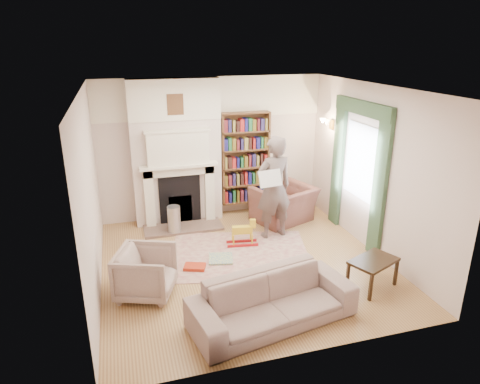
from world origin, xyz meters
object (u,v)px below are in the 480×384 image
object	(u,v)px
bookcase	(245,158)
coffee_table	(372,273)
man_reading	(274,188)
armchair_reading	(284,204)
sofa	(273,301)
rocking_horse	(242,233)
armchair_left	(146,273)
paraffin_heater	(174,220)

from	to	relation	value
bookcase	coffee_table	world-z (taller)	bookcase
man_reading	coffee_table	xyz separation A→B (m)	(0.79, -2.05, -0.73)
bookcase	armchair_reading	bearing A→B (deg)	-48.83
armchair_reading	coffee_table	xyz separation A→B (m)	(0.34, -2.65, -0.13)
coffee_table	sofa	bearing A→B (deg)	168.68
armchair_reading	man_reading	distance (m)	0.96
bookcase	man_reading	world-z (taller)	bookcase
man_reading	rocking_horse	distance (m)	0.98
rocking_horse	man_reading	bearing A→B (deg)	25.45
armchair_left	rocking_horse	xyz separation A→B (m)	(1.75, 1.12, -0.11)
bookcase	rocking_horse	xyz separation A→B (m)	(-0.50, -1.49, -0.93)
armchair_reading	coffee_table	distance (m)	2.67
armchair_reading	man_reading	size ratio (longest dim) A/B	0.58
paraffin_heater	rocking_horse	xyz separation A→B (m)	(1.09, -0.81, -0.03)
bookcase	man_reading	bearing A→B (deg)	-83.29
bookcase	armchair_left	xyz separation A→B (m)	(-2.25, -2.61, -0.82)
armchair_left	paraffin_heater	size ratio (longest dim) A/B	1.41
sofa	paraffin_heater	bearing A→B (deg)	94.59
bookcase	armchair_left	world-z (taller)	bookcase
armchair_reading	rocking_horse	bearing A→B (deg)	15.03
man_reading	coffee_table	size ratio (longest dim) A/B	2.72
paraffin_heater	armchair_left	bearing A→B (deg)	-108.92
armchair_left	man_reading	world-z (taller)	man_reading
man_reading	rocking_horse	size ratio (longest dim) A/B	3.46
rocking_horse	sofa	bearing A→B (deg)	-88.26
armchair_left	sofa	distance (m)	1.86
sofa	coffee_table	xyz separation A→B (m)	(1.69, 0.37, -0.09)
armchair_reading	coffee_table	size ratio (longest dim) A/B	1.58
paraffin_heater	bookcase	bearing A→B (deg)	23.14
bookcase	coffee_table	xyz separation A→B (m)	(0.95, -3.33, -0.95)
armchair_left	paraffin_heater	world-z (taller)	armchair_left
man_reading	paraffin_heater	distance (m)	1.96
bookcase	sofa	xyz separation A→B (m)	(-0.75, -3.70, -0.86)
armchair_reading	man_reading	world-z (taller)	man_reading
bookcase	coffee_table	size ratio (longest dim) A/B	2.64
armchair_left	bookcase	bearing A→B (deg)	-20.01
man_reading	rocking_horse	world-z (taller)	man_reading
bookcase	armchair_reading	world-z (taller)	bookcase
bookcase	sofa	size ratio (longest dim) A/B	0.87
armchair_reading	bookcase	bearing A→B (deg)	-69.91
armchair_left	coffee_table	size ratio (longest dim) A/B	1.11
armchair_reading	rocking_horse	size ratio (longest dim) A/B	2.01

